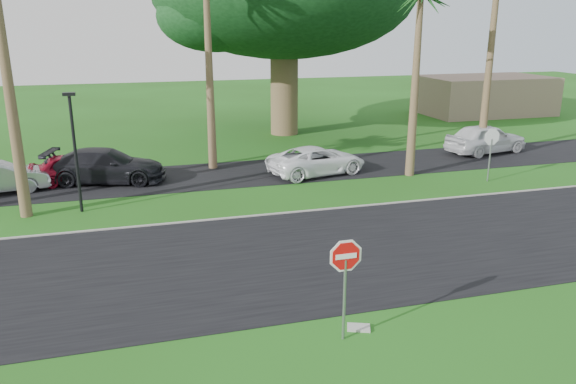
# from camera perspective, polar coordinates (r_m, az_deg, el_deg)

# --- Properties ---
(ground) EXTENTS (120.00, 120.00, 0.00)m
(ground) POSITION_cam_1_polar(r_m,az_deg,el_deg) (15.99, -0.03, -9.53)
(ground) COLOR #1E4C13
(ground) RESTS_ON ground
(road) EXTENTS (120.00, 8.00, 0.02)m
(road) POSITION_cam_1_polar(r_m,az_deg,el_deg) (17.74, -1.81, -6.75)
(road) COLOR black
(road) RESTS_ON ground
(parking_strip) EXTENTS (120.00, 5.00, 0.02)m
(parking_strip) POSITION_cam_1_polar(r_m,az_deg,el_deg) (27.50, -7.15, 1.72)
(parking_strip) COLOR black
(parking_strip) RESTS_ON ground
(curb) EXTENTS (120.00, 0.12, 0.06)m
(curb) POSITION_cam_1_polar(r_m,az_deg,el_deg) (21.41, -4.45, -2.52)
(curb) COLOR gray
(curb) RESTS_ON ground
(stop_sign_near) EXTENTS (1.05, 0.07, 2.62)m
(stop_sign_near) POSITION_cam_1_polar(r_m,az_deg,el_deg) (12.81, 5.84, -7.81)
(stop_sign_near) COLOR gray
(stop_sign_near) RESTS_ON ground
(stop_sign_far) EXTENTS (1.05, 0.07, 2.62)m
(stop_sign_far) POSITION_cam_1_polar(r_m,az_deg,el_deg) (27.49, 19.95, 4.61)
(stop_sign_far) COLOR gray
(stop_sign_far) RESTS_ON ground
(streetlight_right) EXTENTS (0.45, 0.25, 4.64)m
(streetlight_right) POSITION_cam_1_polar(r_m,az_deg,el_deg) (22.82, -20.86, 4.46)
(streetlight_right) COLOR black
(streetlight_right) RESTS_ON ground
(building_far) EXTENTS (10.00, 6.00, 3.00)m
(building_far) POSITION_cam_1_polar(r_m,az_deg,el_deg) (48.92, 19.33, 9.27)
(building_far) COLOR gray
(building_far) RESTS_ON ground
(car_red) EXTENTS (4.20, 2.00, 1.38)m
(car_red) POSITION_cam_1_polar(r_m,az_deg,el_deg) (27.62, -20.70, 2.28)
(car_red) COLOR maroon
(car_red) RESTS_ON ground
(car_dark) EXTENTS (5.72, 3.35, 1.56)m
(car_dark) POSITION_cam_1_polar(r_m,az_deg,el_deg) (27.19, -17.99, 2.52)
(car_dark) COLOR black
(car_dark) RESTS_ON ground
(car_minivan) EXTENTS (5.25, 3.29, 1.35)m
(car_minivan) POSITION_cam_1_polar(r_m,az_deg,el_deg) (27.36, 2.96, 3.19)
(car_minivan) COLOR white
(car_minivan) RESTS_ON ground
(car_pickup) EXTENTS (5.15, 2.83, 1.66)m
(car_pickup) POSITION_cam_1_polar(r_m,az_deg,el_deg) (33.77, 19.45, 5.12)
(car_pickup) COLOR silver
(car_pickup) RESTS_ON ground
(utility_slab) EXTENTS (0.64, 0.53, 0.06)m
(utility_slab) POSITION_cam_1_polar(r_m,az_deg,el_deg) (14.05, 7.18, -13.51)
(utility_slab) COLOR #A0A098
(utility_slab) RESTS_ON ground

